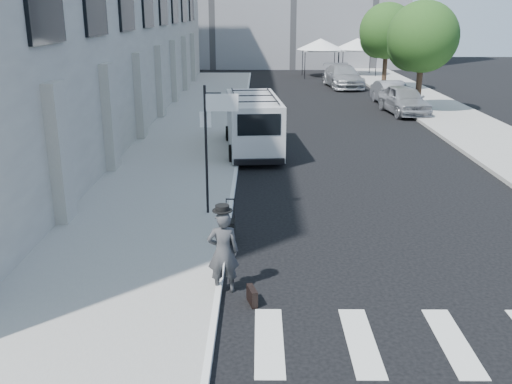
{
  "coord_description": "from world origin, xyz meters",
  "views": [
    {
      "loc": [
        -1.18,
        -11.66,
        5.51
      ],
      "look_at": [
        -1.25,
        1.48,
        1.3
      ],
      "focal_mm": 40.0,
      "sensor_mm": 36.0,
      "label": 1
    }
  ],
  "objects_px": {
    "cargo_van": "(253,123)",
    "parked_car_b": "(392,93)",
    "businessman": "(223,252)",
    "parked_car_c": "(343,76)",
    "suitcase": "(230,231)",
    "briefcase": "(252,296)",
    "parked_car_a": "(404,100)"
  },
  "relations": [
    {
      "from": "businessman",
      "to": "cargo_van",
      "type": "relative_size",
      "value": 0.29
    },
    {
      "from": "suitcase",
      "to": "cargo_van",
      "type": "distance_m",
      "value": 9.6
    },
    {
      "from": "cargo_van",
      "to": "parked_car_b",
      "type": "bearing_deg",
      "value": 50.21
    },
    {
      "from": "cargo_van",
      "to": "parked_car_c",
      "type": "distance_m",
      "value": 21.03
    },
    {
      "from": "briefcase",
      "to": "cargo_van",
      "type": "distance_m",
      "value": 12.71
    },
    {
      "from": "suitcase",
      "to": "parked_car_a",
      "type": "distance_m",
      "value": 20.33
    },
    {
      "from": "parked_car_a",
      "to": "suitcase",
      "type": "bearing_deg",
      "value": -121.23
    },
    {
      "from": "cargo_van",
      "to": "parked_car_b",
      "type": "distance_m",
      "value": 14.46
    },
    {
      "from": "businessman",
      "to": "briefcase",
      "type": "xyz_separation_m",
      "value": [
        0.59,
        -0.52,
        -0.71
      ]
    },
    {
      "from": "businessman",
      "to": "parked_car_a",
      "type": "xyz_separation_m",
      "value": [
        8.7,
        20.97,
        -0.09
      ]
    },
    {
      "from": "businessman",
      "to": "parked_car_b",
      "type": "height_order",
      "value": "businessman"
    },
    {
      "from": "cargo_van",
      "to": "businessman",
      "type": "bearing_deg",
      "value": -97.29
    },
    {
      "from": "parked_car_b",
      "to": "parked_car_c",
      "type": "bearing_deg",
      "value": 97.23
    },
    {
      "from": "parked_car_a",
      "to": "parked_car_c",
      "type": "xyz_separation_m",
      "value": [
        -1.8,
        11.2,
        0.02
      ]
    },
    {
      "from": "suitcase",
      "to": "parked_car_a",
      "type": "height_order",
      "value": "parked_car_a"
    },
    {
      "from": "suitcase",
      "to": "parked_car_c",
      "type": "bearing_deg",
      "value": 78.37
    },
    {
      "from": "parked_car_a",
      "to": "parked_car_b",
      "type": "relative_size",
      "value": 1.09
    },
    {
      "from": "briefcase",
      "to": "parked_car_a",
      "type": "bearing_deg",
      "value": 53.51
    },
    {
      "from": "businessman",
      "to": "suitcase",
      "type": "relative_size",
      "value": 1.62
    },
    {
      "from": "cargo_van",
      "to": "parked_car_b",
      "type": "xyz_separation_m",
      "value": [
        8.23,
        11.88,
        -0.46
      ]
    },
    {
      "from": "businessman",
      "to": "cargo_van",
      "type": "height_order",
      "value": "cargo_van"
    },
    {
      "from": "parked_car_b",
      "to": "briefcase",
      "type": "bearing_deg",
      "value": -113.53
    },
    {
      "from": "parked_car_a",
      "to": "briefcase",
      "type": "bearing_deg",
      "value": -116.57
    },
    {
      "from": "cargo_van",
      "to": "parked_car_a",
      "type": "height_order",
      "value": "cargo_van"
    },
    {
      "from": "briefcase",
      "to": "parked_car_c",
      "type": "bearing_deg",
      "value": 63.26
    },
    {
      "from": "parked_car_a",
      "to": "parked_car_c",
      "type": "distance_m",
      "value": 11.34
    },
    {
      "from": "suitcase",
      "to": "cargo_van",
      "type": "xyz_separation_m",
      "value": [
        0.47,
        9.54,
        0.87
      ]
    },
    {
      "from": "cargo_van",
      "to": "parked_car_a",
      "type": "xyz_separation_m",
      "value": [
        8.23,
        8.82,
        -0.37
      ]
    },
    {
      "from": "briefcase",
      "to": "parked_car_a",
      "type": "relative_size",
      "value": 0.09
    },
    {
      "from": "businessman",
      "to": "parked_car_a",
      "type": "relative_size",
      "value": 0.38
    },
    {
      "from": "cargo_van",
      "to": "suitcase",
      "type": "bearing_deg",
      "value": -97.89
    },
    {
      "from": "briefcase",
      "to": "parked_car_c",
      "type": "relative_size",
      "value": 0.08
    }
  ]
}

